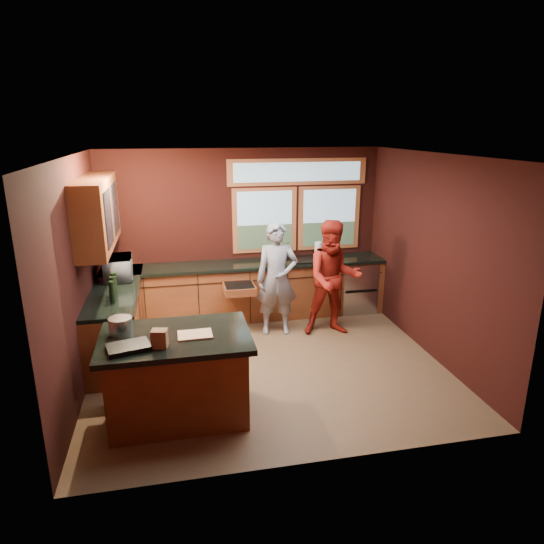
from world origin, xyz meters
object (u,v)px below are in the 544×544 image
object	(u,v)px
cutting_board	(195,335)
stock_pot	(121,326)
person_grey	(277,279)
person_red	(333,278)
island	(178,376)

from	to	relation	value
cutting_board	stock_pot	distance (m)	0.78
person_grey	stock_pot	world-z (taller)	person_grey
person_red	cutting_board	size ratio (longest dim) A/B	4.96
island	person_grey	distance (m)	2.50
person_grey	cutting_board	bearing A→B (deg)	-115.75
island	stock_pot	size ratio (longest dim) A/B	6.46
person_grey	cutting_board	world-z (taller)	person_grey
person_grey	stock_pot	bearing A→B (deg)	-131.35
island	stock_pot	bearing A→B (deg)	164.74
cutting_board	person_red	bearing A→B (deg)	40.52
person_red	island	bearing A→B (deg)	-135.82
stock_pot	person_grey	bearing A→B (deg)	41.36
person_grey	person_red	distance (m)	0.84
person_red	stock_pot	distance (m)	3.30
person_grey	person_red	xyz separation A→B (m)	(0.81, -0.20, 0.02)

